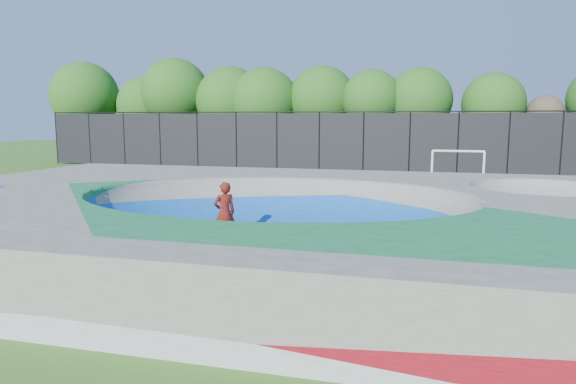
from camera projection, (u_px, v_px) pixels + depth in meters
The scene contains 7 objects.
ground at pixel (277, 246), 14.34m from camera, with size 120.00×120.00×0.00m, color #33611B.
skate_deck at pixel (276, 220), 14.23m from camera, with size 22.00×14.00×1.50m, color gray.
skater at pixel (225, 213), 14.57m from camera, with size 0.64×0.42×1.76m, color red.
skateboard at pixel (225, 242), 14.69m from camera, with size 0.78×0.22×0.05m, color black.
soccer_goal at pixel (458, 161), 27.89m from camera, with size 2.81×0.12×1.85m.
fence at pixel (363, 141), 34.14m from camera, with size 48.09×0.09×4.04m.
treeline at pixel (330, 99), 39.36m from camera, with size 54.49×6.61×8.48m.
Camera 1 is at (3.87, -13.43, 3.53)m, focal length 32.00 mm.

